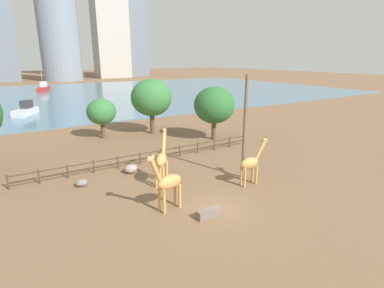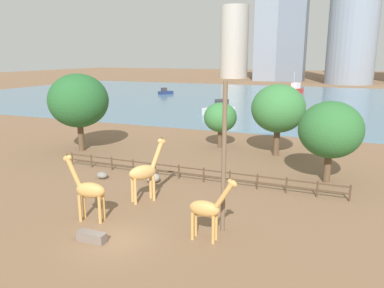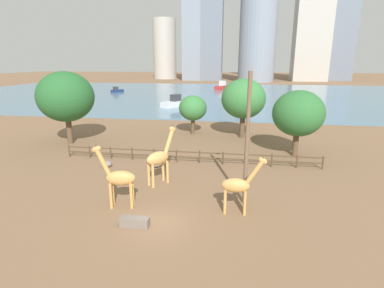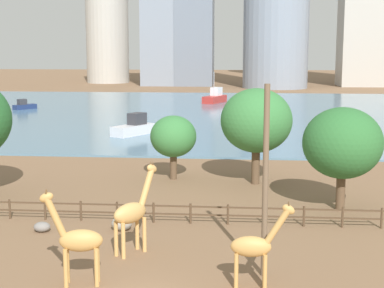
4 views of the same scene
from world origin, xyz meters
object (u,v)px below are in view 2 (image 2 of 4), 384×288
object	(u,v)px
tree_left_large	(220,118)
tree_left_small	(331,130)
feeding_trough	(92,237)
boat_ferry	(294,90)
giraffe_tall	(88,190)
tree_right_tall	(78,101)
giraffe_companion	(207,209)
giraffe_young	(145,172)
boat_sailboat	(219,109)
boulder_near_fence	(102,175)
boat_tug	(165,92)
utility_pole	(224,159)
boulder_by_pole	(153,178)
tree_center_broad	(278,109)

from	to	relation	value
tree_left_large	tree_left_small	size ratio (longest dim) A/B	0.76
feeding_trough	tree_left_small	world-z (taller)	tree_left_small
feeding_trough	boat_ferry	world-z (taller)	boat_ferry
giraffe_tall	tree_right_tall	size ratio (longest dim) A/B	0.53
giraffe_companion	boat_ferry	world-z (taller)	boat_ferry
giraffe_companion	giraffe_young	bearing A→B (deg)	147.87
boat_sailboat	giraffe_tall	bearing A→B (deg)	38.61
giraffe_companion	boulder_near_fence	xyz separation A→B (m)	(-12.64, 7.32, -1.69)
boulder_near_fence	tree_left_large	bearing A→B (deg)	67.78
boulder_near_fence	feeding_trough	xyz separation A→B (m)	(6.36, -10.06, -0.01)
feeding_trough	boat_tug	xyz separation A→B (m)	(-33.47, 78.57, 0.52)
feeding_trough	tree_left_small	bearing A→B (deg)	53.39
utility_pole	tree_left_small	bearing A→B (deg)	65.59
giraffe_tall	feeding_trough	distance (m)	3.61
tree_left_large	boat_sailboat	size ratio (longest dim) A/B	0.85
tree_left_small	boat_ferry	world-z (taller)	tree_left_small
giraffe_young	boat_sailboat	bearing A→B (deg)	48.82
giraffe_tall	boulder_by_pole	distance (m)	8.55
utility_pole	boat_ferry	xyz separation A→B (m)	(-6.83, 90.01, -3.44)
giraffe_companion	tree_right_tall	size ratio (longest dim) A/B	0.47
tree_center_broad	boat_ferry	bearing A→B (deg)	95.52
tree_center_broad	boulder_near_fence	bearing A→B (deg)	-133.01
tree_center_broad	utility_pole	bearing A→B (deg)	-89.88
tree_left_large	boat_sailboat	xyz separation A→B (m)	(-7.89, 24.02, -2.52)
boat_tug	boulder_by_pole	bearing A→B (deg)	-118.08
boat_sailboat	boat_ferry	bearing A→B (deg)	-158.90
boulder_near_fence	boulder_by_pole	bearing A→B (deg)	8.68
boat_ferry	giraffe_tall	bearing A→B (deg)	19.91
boulder_by_pole	giraffe_young	bearing A→B (deg)	-69.74
tree_right_tall	tree_center_broad	bearing A→B (deg)	16.51
tree_left_large	tree_center_broad	world-z (taller)	tree_center_broad
tree_left_large	feeding_trough	bearing A→B (deg)	-89.62
utility_pole	feeding_trough	distance (m)	9.13
boulder_by_pole	tree_left_large	bearing A→B (deg)	84.26
giraffe_young	tree_right_tall	xyz separation A→B (m)	(-14.43, 10.86, 3.51)
boat_ferry	boulder_by_pole	bearing A→B (deg)	20.00
utility_pole	boulder_by_pole	bearing A→B (deg)	142.26
boat_ferry	boat_tug	distance (m)	36.93
tree_right_tall	giraffe_young	bearing A→B (deg)	-36.95
giraffe_tall	giraffe_young	world-z (taller)	giraffe_young
tree_left_small	boat_tug	xyz separation A→B (m)	(-45.84, 61.92, -3.82)
giraffe_tall	tree_center_broad	distance (m)	23.52
tree_center_broad	boat_sailboat	distance (m)	29.46
utility_pole	boat_ferry	distance (m)	90.34
boat_sailboat	boat_tug	size ratio (longest dim) A/B	1.51
boulder_near_fence	tree_left_large	world-z (taller)	tree_left_large
boat_ferry	tree_right_tall	bearing A→B (deg)	10.31
feeding_trough	tree_center_broad	distance (m)	25.48
giraffe_tall	boulder_by_pole	world-z (taller)	giraffe_tall
boulder_by_pole	giraffe_tall	bearing A→B (deg)	-92.09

